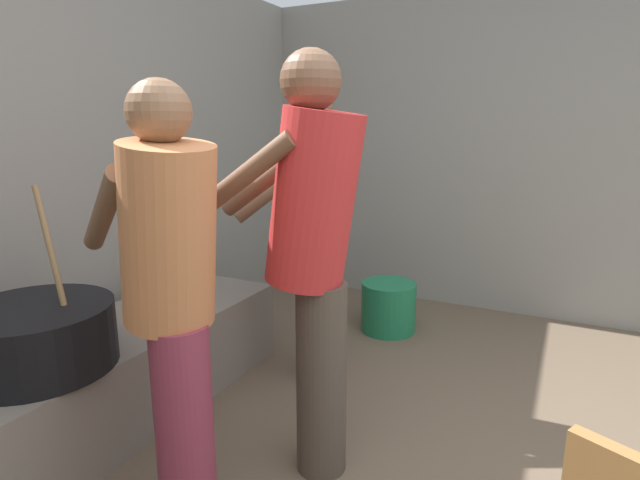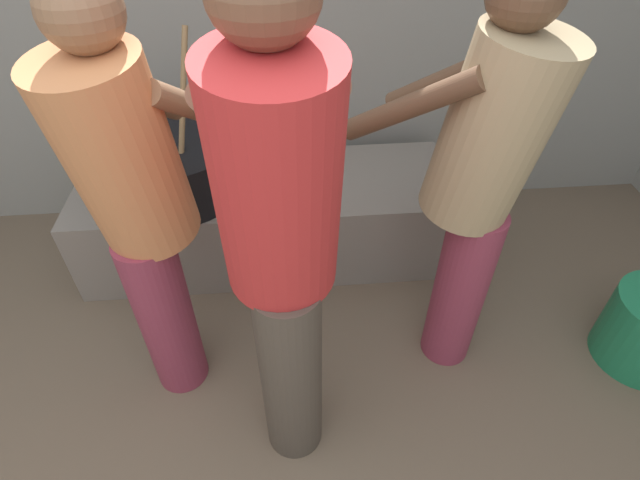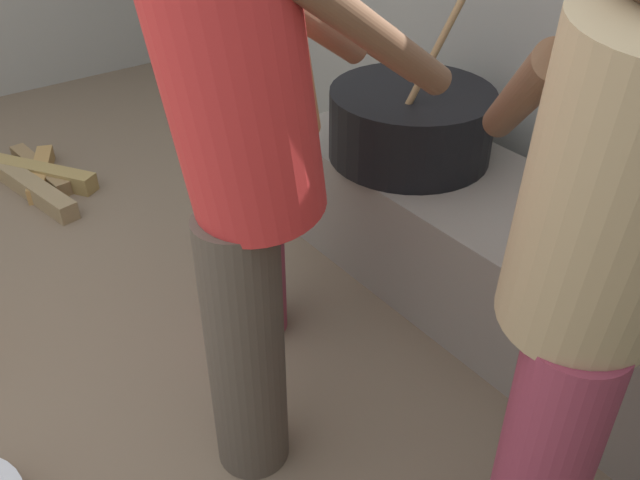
% 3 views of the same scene
% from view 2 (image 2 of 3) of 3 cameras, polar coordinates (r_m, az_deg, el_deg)
% --- Properties ---
extents(hearth_ledge, '(1.81, 0.60, 0.44)m').
position_cam_2_polar(hearth_ledge, '(2.47, -6.06, 2.71)').
color(hearth_ledge, slate).
rests_on(hearth_ledge, ground_plane).
extents(cooking_pot_main, '(0.59, 0.59, 0.71)m').
position_cam_2_polar(cooking_pot_main, '(2.29, -16.98, 8.28)').
color(cooking_pot_main, black).
rests_on(cooking_pot_main, hearth_ledge).
extents(cook_in_orange_shirt, '(0.57, 0.71, 1.52)m').
position_cam_2_polar(cook_in_orange_shirt, '(1.58, -20.72, 4.09)').
color(cook_in_orange_shirt, '#8C3347').
rests_on(cook_in_orange_shirt, ground_plane).
extents(cook_in_tan_shirt, '(0.69, 0.67, 1.53)m').
position_cam_2_polar(cook_in_tan_shirt, '(1.65, 18.41, 6.91)').
color(cook_in_tan_shirt, '#8C3347').
rests_on(cook_in_tan_shirt, ground_plane).
extents(cook_in_red_shirt, '(0.37, 0.70, 1.64)m').
position_cam_2_polar(cook_in_red_shirt, '(1.23, -4.62, -0.11)').
color(cook_in_red_shirt, '#4C4238').
rests_on(cook_in_red_shirt, ground_plane).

